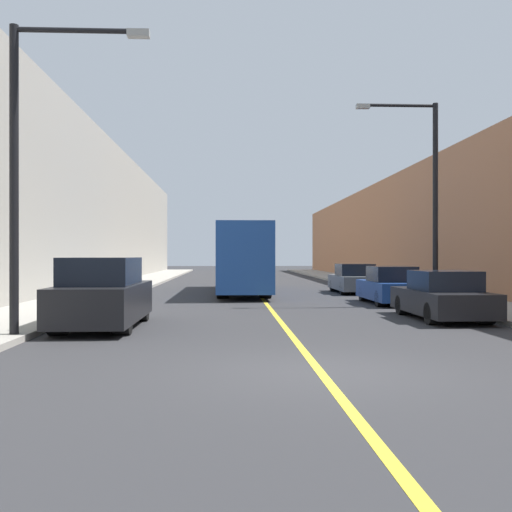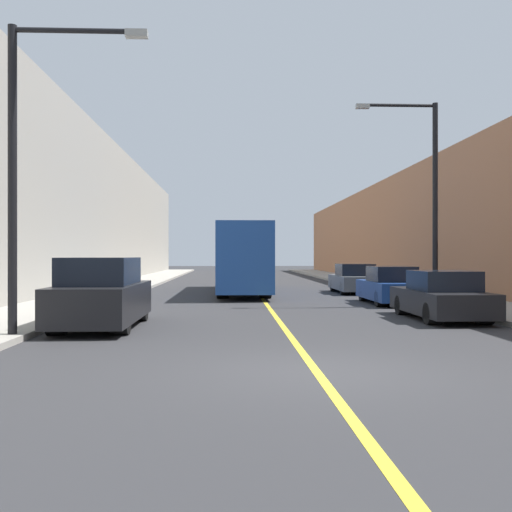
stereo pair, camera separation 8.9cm
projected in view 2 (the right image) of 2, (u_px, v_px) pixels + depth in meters
ground_plane at (317, 372)px, 9.77m from camera, size 200.00×200.00×0.00m
sidewalk_left at (137, 283)px, 39.42m from camera, size 3.22×72.00×0.15m
sidewalk_right at (365, 283)px, 40.07m from camera, size 3.22×72.00×0.15m
building_row_left at (81, 212)px, 39.26m from camera, size 4.00×72.00×9.59m
building_row_right at (418, 231)px, 40.22m from camera, size 4.00×72.00×7.18m
road_center_line at (252, 284)px, 39.74m from camera, size 0.16×72.00×0.01m
bus at (242, 258)px, 30.48m from camera, size 2.42×12.72×3.33m
parked_suv_left at (102, 295)px, 15.72m from camera, size 1.92×4.93×1.85m
car_right_near at (441, 297)px, 17.77m from camera, size 1.84×4.58×1.46m
car_right_mid at (390, 287)px, 23.49m from camera, size 1.78×4.41×1.48m
car_right_far at (354, 280)px, 30.28m from camera, size 1.89×4.55×1.49m
street_lamp_left at (27, 154)px, 13.37m from camera, size 3.11×0.24×6.91m
street_lamp_right at (427, 187)px, 22.44m from camera, size 3.11×0.24×7.48m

